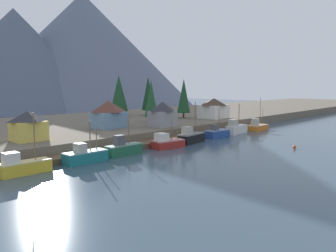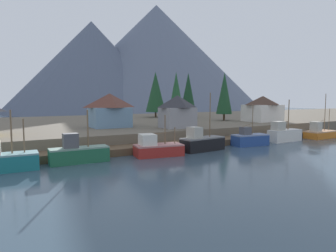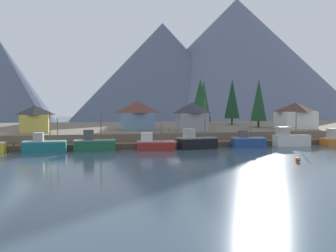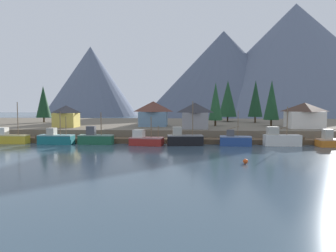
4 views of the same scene
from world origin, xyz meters
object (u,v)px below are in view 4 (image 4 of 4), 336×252
at_px(house_yellow, 66,116).
at_px(conifer_mid_right, 272,100).
at_px(fishing_boat_teal, 56,139).
at_px(channel_buoy, 245,161).
at_px(conifer_near_left, 255,99).
at_px(conifer_back_left, 228,99).
at_px(fishing_boat_green, 95,138).
at_px(conifer_mid_left, 43,102).
at_px(fishing_boat_white, 281,139).
at_px(fishing_boat_yellow, 10,138).
at_px(fishing_boat_blue, 235,140).
at_px(house_blue, 153,114).
at_px(fishing_boat_red, 145,140).
at_px(house_white, 304,115).
at_px(fishing_boat_black, 184,139).
at_px(conifer_near_right, 216,101).
at_px(fishing_boat_orange, 335,142).
at_px(house_grey, 195,115).

relative_size(house_yellow, conifer_mid_right, 0.48).
xyz_separation_m(fishing_boat_teal, channel_buoy, (35.54, -19.62, -0.80)).
bearing_deg(conifer_near_left, conifer_back_left, 143.52).
relative_size(conifer_mid_right, conifer_back_left, 0.90).
height_order(fishing_boat_green, conifer_mid_left, conifer_mid_left).
bearing_deg(fishing_boat_white, fishing_boat_yellow, 178.74).
xyz_separation_m(fishing_boat_blue, house_blue, (-18.45, 18.16, 4.70)).
xyz_separation_m(fishing_boat_blue, conifer_mid_right, (12.25, 21.15, 8.21)).
height_order(fishing_boat_green, conifer_mid_right, conifer_mid_right).
distance_m(fishing_boat_blue, conifer_mid_right, 25.78).
xyz_separation_m(fishing_boat_yellow, fishing_boat_teal, (10.01, -0.29, -0.05)).
distance_m(fishing_boat_red, house_white, 39.43).
bearing_deg(house_blue, fishing_boat_yellow, -148.02).
height_order(fishing_boat_yellow, fishing_boat_black, fishing_boat_black).
relative_size(fishing_boat_yellow, conifer_near_right, 0.77).
bearing_deg(house_yellow, fishing_boat_blue, -18.96).
distance_m(fishing_boat_teal, fishing_boat_blue, 36.82).
distance_m(fishing_boat_white, house_yellow, 50.74).
relative_size(fishing_boat_green, conifer_near_right, 0.63).
bearing_deg(conifer_back_left, fishing_boat_red, -117.16).
bearing_deg(fishing_boat_black, fishing_boat_orange, -6.53).
height_order(fishing_boat_red, house_yellow, house_yellow).
bearing_deg(fishing_boat_blue, fishing_boat_green, -174.93).
xyz_separation_m(conifer_mid_left, channel_buoy, (52.85, -51.89, -8.54)).
bearing_deg(fishing_boat_blue, fishing_boat_white, 8.48).
distance_m(conifer_mid_right, channel_buoy, 43.74).
distance_m(fishing_boat_teal, conifer_mid_left, 37.42).
height_order(fishing_boat_yellow, conifer_near_right, conifer_near_right).
height_order(conifer_mid_right, channel_buoy, conifer_mid_right).
bearing_deg(fishing_boat_teal, house_yellow, 104.02).
bearing_deg(conifer_back_left, fishing_boat_white, -82.01).
height_order(fishing_boat_blue, fishing_boat_orange, fishing_boat_orange).
bearing_deg(fishing_boat_red, conifer_mid_right, 43.92).
distance_m(house_grey, conifer_back_left, 32.73).
bearing_deg(conifer_near_right, fishing_boat_green, -142.86).
distance_m(fishing_boat_orange, house_yellow, 60.84).
bearing_deg(house_grey, conifer_mid_left, 154.97).
bearing_deg(fishing_boat_teal, fishing_boat_green, 3.92).
bearing_deg(fishing_boat_green, house_grey, 27.25).
relative_size(fishing_boat_yellow, conifer_back_left, 0.66).
distance_m(fishing_boat_teal, house_yellow, 14.43).
bearing_deg(fishing_boat_green, conifer_mid_right, 27.69).
bearing_deg(conifer_mid_right, fishing_boat_orange, -71.54).
bearing_deg(conifer_near_left, fishing_boat_red, -128.95).
height_order(fishing_boat_blue, conifer_mid_left, conifer_mid_left).
distance_m(house_grey, house_yellow, 32.09).
distance_m(house_grey, conifer_mid_left, 51.22).
bearing_deg(fishing_boat_blue, conifer_mid_right, 65.94).
xyz_separation_m(fishing_boat_yellow, house_blue, (28.38, 17.72, 4.60)).
relative_size(fishing_boat_green, conifer_back_left, 0.54).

